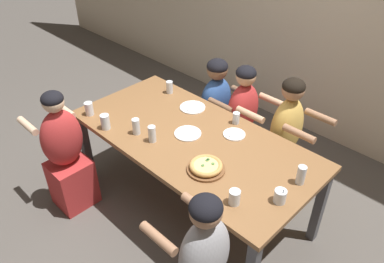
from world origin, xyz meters
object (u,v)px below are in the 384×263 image
(drinking_glass_e, at_px, (89,109))
(drinking_glass_g, at_px, (170,87))
(empty_plate_c, at_px, (193,107))
(cocktail_glass_blue, at_px, (280,197))
(drinking_glass_c, at_px, (136,127))
(drinking_glass_b, at_px, (236,118))
(diner_near_left, at_px, (66,157))
(drinking_glass_h, at_px, (234,198))
(diner_far_center, at_px, (242,126))
(drinking_glass_f, at_px, (152,135))
(empty_plate_b, at_px, (234,134))
(diner_far_midleft, at_px, (216,113))
(empty_plate_a, at_px, (187,134))
(drinking_glass_d, at_px, (105,122))
(pizza_board_main, at_px, (206,167))
(drinking_glass_a, at_px, (301,176))
(diner_far_midright, at_px, (284,144))

(drinking_glass_e, bearing_deg, drinking_glass_g, 74.35)
(empty_plate_c, distance_m, cocktail_glass_blue, 1.30)
(drinking_glass_e, bearing_deg, drinking_glass_c, 11.88)
(drinking_glass_b, xyz_separation_m, diner_near_left, (-0.95, -1.14, -0.31))
(drinking_glass_b, height_order, drinking_glass_h, drinking_glass_h)
(cocktail_glass_blue, xyz_separation_m, diner_near_left, (-1.74, -0.62, -0.30))
(empty_plate_c, bearing_deg, diner_far_center, 56.52)
(drinking_glass_f, bearing_deg, empty_plate_b, 51.75)
(drinking_glass_c, relative_size, drinking_glass_e, 1.15)
(drinking_glass_b, distance_m, diner_far_center, 0.48)
(drinking_glass_e, xyz_separation_m, drinking_glass_f, (0.70, 0.13, 0.01))
(diner_far_midleft, bearing_deg, empty_plate_c, 9.37)
(empty_plate_a, bearing_deg, drinking_glass_f, -117.04)
(drinking_glass_d, bearing_deg, drinking_glass_h, 3.84)
(empty_plate_a, height_order, drinking_glass_d, drinking_glass_d)
(pizza_board_main, xyz_separation_m, drinking_glass_c, (-0.72, -0.07, 0.03))
(drinking_glass_a, height_order, drinking_glass_h, drinking_glass_a)
(cocktail_glass_blue, distance_m, diner_far_midleft, 1.58)
(empty_plate_b, height_order, diner_near_left, diner_near_left)
(drinking_glass_c, xyz_separation_m, drinking_glass_d, (-0.24, -0.13, -0.00))
(drinking_glass_e, distance_m, diner_near_left, 0.46)
(diner_near_left, bearing_deg, diner_far_midright, -40.84)
(drinking_glass_f, bearing_deg, drinking_glass_b, 65.12)
(drinking_glass_f, xyz_separation_m, diner_far_center, (0.15, 1.00, -0.33))
(drinking_glass_f, height_order, diner_far_center, diner_far_center)
(empty_plate_b, relative_size, cocktail_glass_blue, 1.51)
(empty_plate_a, height_order, drinking_glass_c, drinking_glass_c)
(diner_near_left, bearing_deg, drinking_glass_f, -53.92)
(pizza_board_main, relative_size, drinking_glass_a, 1.94)
(drinking_glass_f, relative_size, diner_near_left, 0.12)
(drinking_glass_e, xyz_separation_m, diner_far_midleft, (0.51, 1.13, -0.33))
(cocktail_glass_blue, relative_size, diner_far_midleft, 0.11)
(pizza_board_main, xyz_separation_m, diner_far_midleft, (-0.74, 0.95, -0.30))
(drinking_glass_c, xyz_separation_m, diner_far_midleft, (-0.02, 1.02, -0.33))
(empty_plate_b, distance_m, drinking_glass_c, 0.81)
(cocktail_glass_blue, xyz_separation_m, diner_far_midleft, (-1.30, 0.85, -0.32))
(drinking_glass_c, bearing_deg, diner_far_center, 72.56)
(empty_plate_b, distance_m, drinking_glass_g, 0.91)
(drinking_glass_e, bearing_deg, empty_plate_c, 51.44)
(drinking_glass_c, bearing_deg, empty_plate_c, 85.41)
(empty_plate_c, distance_m, drinking_glass_d, 0.80)
(drinking_glass_e, bearing_deg, pizza_board_main, 8.08)
(drinking_glass_g, relative_size, diner_far_midright, 0.10)
(empty_plate_c, relative_size, diner_far_center, 0.20)
(diner_far_midleft, bearing_deg, drinking_glass_c, 1.06)
(drinking_glass_h, bearing_deg, diner_far_midright, 104.39)
(drinking_glass_e, relative_size, drinking_glass_g, 1.00)
(drinking_glass_h, bearing_deg, pizza_board_main, 162.47)
(drinking_glass_b, relative_size, drinking_glass_g, 0.85)
(empty_plate_a, height_order, drinking_glass_f, drinking_glass_f)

